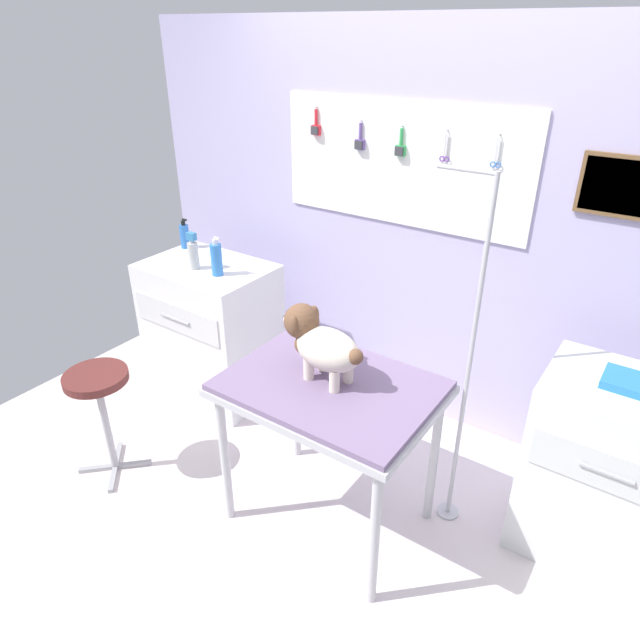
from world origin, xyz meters
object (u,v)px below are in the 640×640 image
at_px(counter_left, 212,329).
at_px(spray_bottle_short, 185,236).
at_px(grooming_arm, 465,380).
at_px(cabinet_right, 608,472).
at_px(dog, 320,343).
at_px(stool, 99,393).
at_px(grooming_table, 330,398).

bearing_deg(counter_left, spray_bottle_short, 155.78).
height_order(grooming_arm, cabinet_right, grooming_arm).
distance_m(dog, stool, 1.29).
distance_m(counter_left, spray_bottle_short, 0.65).
relative_size(counter_left, stool, 1.42).
distance_m(cabinet_right, spray_bottle_short, 2.80).
bearing_deg(counter_left, grooming_table, -22.15).
bearing_deg(cabinet_right, stool, -157.05).
xyz_separation_m(counter_left, stool, (0.10, -0.93, 0.06)).
distance_m(grooming_table, counter_left, 1.42).
distance_m(cabinet_right, stool, 2.52).
xyz_separation_m(counter_left, spray_bottle_short, (-0.34, 0.15, 0.54)).
height_order(grooming_table, cabinet_right, cabinet_right).
height_order(dog, stool, dog).
distance_m(grooming_arm, cabinet_right, 0.77).
xyz_separation_m(dog, stool, (-1.12, -0.43, -0.48)).
relative_size(dog, cabinet_right, 0.50).
xyz_separation_m(dog, spray_bottle_short, (-1.56, 0.66, -0.00)).
relative_size(dog, spray_bottle_short, 2.22).
distance_m(grooming_arm, stool, 1.87).
xyz_separation_m(dog, cabinet_right, (1.19, 0.56, -0.54)).
relative_size(grooming_arm, cabinet_right, 1.93).
bearing_deg(grooming_arm, spray_bottle_short, 171.68).
distance_m(counter_left, cabinet_right, 2.42).
bearing_deg(spray_bottle_short, grooming_table, -22.58).
distance_m(grooming_table, cabinet_right, 1.30).
relative_size(grooming_table, grooming_arm, 0.54).
height_order(dog, cabinet_right, dog).
relative_size(counter_left, spray_bottle_short, 4.48).
relative_size(dog, stool, 0.70).
relative_size(grooming_arm, dog, 3.90).
height_order(grooming_arm, dog, grooming_arm).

